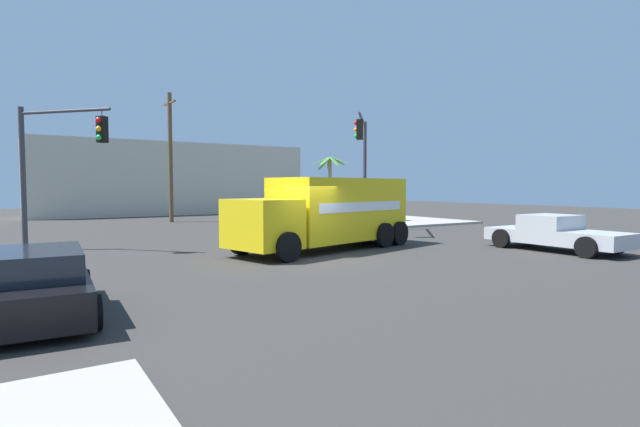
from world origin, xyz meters
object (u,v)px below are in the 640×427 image
at_px(traffic_light_primary, 50,156).
at_px(traffic_light_secondary, 363,156).
at_px(delivery_truck, 328,212).
at_px(vending_machine_red, 389,207).
at_px(sedan_black, 35,285).
at_px(utility_pole, 170,156).
at_px(palm_tree_far, 330,174).
at_px(pickup_silver, 555,232).

bearing_deg(traffic_light_primary, traffic_light_secondary, -0.60).
bearing_deg(traffic_light_secondary, traffic_light_primary, 179.40).
relative_size(delivery_truck, traffic_light_primary, 1.50).
bearing_deg(vending_machine_red, sedan_black, -145.11).
bearing_deg(utility_pole, traffic_light_secondary, -63.23).
xyz_separation_m(traffic_light_secondary, palm_tree_far, (4.93, 10.63, -0.68)).
bearing_deg(delivery_truck, traffic_light_primary, 151.61).
height_order(vending_machine_red, palm_tree_far, palm_tree_far).
xyz_separation_m(pickup_silver, vending_machine_red, (4.05, 14.57, 0.34)).
relative_size(pickup_silver, vending_machine_red, 2.81).
distance_m(delivery_truck, pickup_silver, 8.84).
bearing_deg(palm_tree_far, traffic_light_primary, -151.87).
bearing_deg(vending_machine_red, palm_tree_far, 98.96).
bearing_deg(sedan_black, traffic_light_primary, 85.16).
relative_size(delivery_truck, sedan_black, 1.89).
relative_size(vending_machine_red, utility_pole, 0.21).
distance_m(traffic_light_secondary, pickup_silver, 10.58).
bearing_deg(delivery_truck, utility_pole, 93.93).
bearing_deg(traffic_light_secondary, vending_machine_red, 38.88).
bearing_deg(pickup_silver, traffic_light_secondary, 100.39).
bearing_deg(traffic_light_secondary, palm_tree_far, 65.14).
relative_size(traffic_light_secondary, utility_pole, 0.67).
relative_size(delivery_truck, traffic_light_secondary, 1.38).
bearing_deg(palm_tree_far, traffic_light_secondary, -114.86).
relative_size(pickup_silver, palm_tree_far, 1.11).
xyz_separation_m(sedan_black, vending_machine_red, (21.41, 14.93, 0.44)).
distance_m(traffic_light_primary, sedan_black, 10.82).
bearing_deg(pickup_silver, vending_machine_red, 74.46).
distance_m(traffic_light_secondary, sedan_black, 18.93).
distance_m(sedan_black, utility_pole, 25.38).
xyz_separation_m(traffic_light_primary, utility_pole, (8.00, 13.08, 0.98)).
height_order(delivery_truck, palm_tree_far, palm_tree_far).
bearing_deg(utility_pole, traffic_light_primary, -121.44).
relative_size(traffic_light_primary, vending_machine_red, 2.99).
xyz_separation_m(traffic_light_secondary, utility_pole, (-6.68, 13.23, 0.48)).
distance_m(traffic_light_primary, utility_pole, 15.36).
height_order(traffic_light_secondary, sedan_black, traffic_light_secondary).
bearing_deg(traffic_light_primary, vending_machine_red, 12.55).
bearing_deg(palm_tree_far, pickup_silver, -98.66).
bearing_deg(traffic_light_primary, palm_tree_far, 28.13).
relative_size(traffic_light_primary, pickup_silver, 1.06).
xyz_separation_m(traffic_light_primary, pickup_silver, (16.48, -10.01, -2.92)).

